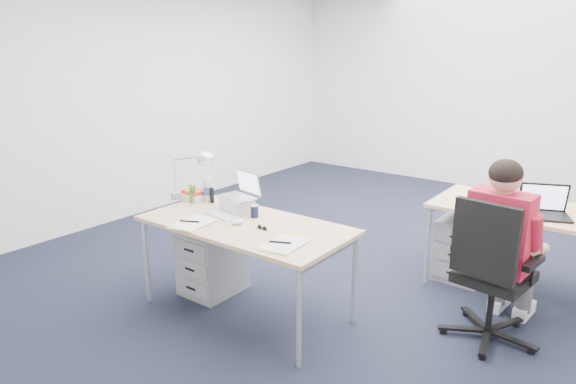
{
  "coord_description": "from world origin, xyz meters",
  "views": [
    {
      "loc": [
        2.16,
        -4.08,
        1.99
      ],
      "look_at": [
        -0.27,
        -0.84,
        0.85
      ],
      "focal_mm": 32.0,
      "sensor_mm": 36.0,
      "label": 1
    }
  ],
  "objects_px": {
    "dark_laptop": "(547,201)",
    "bear_figurine": "(193,194)",
    "wireless_keyboard": "(222,215)",
    "desk_lamp": "(186,174)",
    "office_chair": "(489,300)",
    "cordless_phone": "(212,195)",
    "desk_far": "(536,215)",
    "headphones": "(239,208)",
    "sunglasses": "(262,228)",
    "drawer_pedestal_near": "(213,260)",
    "can_koozie": "(255,211)",
    "seated_person": "(504,247)",
    "computer_mouse": "(238,222)",
    "silver_laptop": "(236,192)",
    "water_bottle": "(208,188)",
    "desk_near": "(245,229)",
    "book_stack": "(194,195)"
  },
  "relations": [
    {
      "from": "dark_laptop",
      "to": "bear_figurine",
      "type": "bearing_deg",
      "value": -173.45
    },
    {
      "from": "wireless_keyboard",
      "to": "desk_lamp",
      "type": "height_order",
      "value": "desk_lamp"
    },
    {
      "from": "office_chair",
      "to": "cordless_phone",
      "type": "xyz_separation_m",
      "value": [
        -2.18,
        -0.49,
        0.5
      ]
    },
    {
      "from": "desk_far",
      "to": "office_chair",
      "type": "height_order",
      "value": "office_chair"
    },
    {
      "from": "headphones",
      "to": "sunglasses",
      "type": "distance_m",
      "value": 0.52
    },
    {
      "from": "drawer_pedestal_near",
      "to": "can_koozie",
      "type": "xyz_separation_m",
      "value": [
        0.43,
        0.04,
        0.51
      ]
    },
    {
      "from": "dark_laptop",
      "to": "seated_person",
      "type": "bearing_deg",
      "value": -124.71
    },
    {
      "from": "sunglasses",
      "to": "computer_mouse",
      "type": "bearing_deg",
      "value": -171.52
    },
    {
      "from": "wireless_keyboard",
      "to": "headphones",
      "type": "height_order",
      "value": "headphones"
    },
    {
      "from": "seated_person",
      "to": "bear_figurine",
      "type": "height_order",
      "value": "seated_person"
    },
    {
      "from": "seated_person",
      "to": "headphones",
      "type": "height_order",
      "value": "seated_person"
    },
    {
      "from": "computer_mouse",
      "to": "sunglasses",
      "type": "xyz_separation_m",
      "value": [
        0.22,
        0.02,
        -0.01
      ]
    },
    {
      "from": "silver_laptop",
      "to": "water_bottle",
      "type": "relative_size",
      "value": 1.31
    },
    {
      "from": "seated_person",
      "to": "dark_laptop",
      "type": "bearing_deg",
      "value": 82.66
    },
    {
      "from": "desk_near",
      "to": "can_koozie",
      "type": "bearing_deg",
      "value": 102.16
    },
    {
      "from": "can_koozie",
      "to": "bear_figurine",
      "type": "height_order",
      "value": "bear_figurine"
    },
    {
      "from": "can_koozie",
      "to": "sunglasses",
      "type": "xyz_separation_m",
      "value": [
        0.23,
        -0.18,
        -0.04
      ]
    },
    {
      "from": "drawer_pedestal_near",
      "to": "bear_figurine",
      "type": "distance_m",
      "value": 0.59
    },
    {
      "from": "bear_figurine",
      "to": "book_stack",
      "type": "bearing_deg",
      "value": 122.49
    },
    {
      "from": "office_chair",
      "to": "desk_near",
      "type": "bearing_deg",
      "value": -148.6
    },
    {
      "from": "wireless_keyboard",
      "to": "desk_lamp",
      "type": "distance_m",
      "value": 0.56
    },
    {
      "from": "desk_far",
      "to": "book_stack",
      "type": "distance_m",
      "value": 2.84
    },
    {
      "from": "drawer_pedestal_near",
      "to": "seated_person",
      "type": "bearing_deg",
      "value": 20.86
    },
    {
      "from": "book_stack",
      "to": "wireless_keyboard",
      "type": "bearing_deg",
      "value": -19.15
    },
    {
      "from": "drawer_pedestal_near",
      "to": "water_bottle",
      "type": "bearing_deg",
      "value": 141.73
    },
    {
      "from": "desk_far",
      "to": "silver_laptop",
      "type": "distance_m",
      "value": 2.44
    },
    {
      "from": "desk_near",
      "to": "water_bottle",
      "type": "bearing_deg",
      "value": 159.31
    },
    {
      "from": "water_bottle",
      "to": "cordless_phone",
      "type": "height_order",
      "value": "water_bottle"
    },
    {
      "from": "office_chair",
      "to": "can_koozie",
      "type": "height_order",
      "value": "office_chair"
    },
    {
      "from": "wireless_keyboard",
      "to": "computer_mouse",
      "type": "bearing_deg",
      "value": -4.06
    },
    {
      "from": "computer_mouse",
      "to": "headphones",
      "type": "distance_m",
      "value": 0.35
    },
    {
      "from": "headphones",
      "to": "water_bottle",
      "type": "height_order",
      "value": "water_bottle"
    },
    {
      "from": "desk_near",
      "to": "can_koozie",
      "type": "xyz_separation_m",
      "value": [
        -0.03,
        0.15,
        0.1
      ]
    },
    {
      "from": "desk_far",
      "to": "water_bottle",
      "type": "xyz_separation_m",
      "value": [
        -2.3,
        -1.43,
        0.17
      ]
    },
    {
      "from": "seated_person",
      "to": "headphones",
      "type": "relative_size",
      "value": 6.29
    },
    {
      "from": "can_koozie",
      "to": "seated_person",
      "type": "bearing_deg",
      "value": 24.36
    },
    {
      "from": "water_bottle",
      "to": "dark_laptop",
      "type": "distance_m",
      "value": 2.7
    },
    {
      "from": "silver_laptop",
      "to": "sunglasses",
      "type": "xyz_separation_m",
      "value": [
        0.44,
        -0.21,
        -0.15
      ]
    },
    {
      "from": "computer_mouse",
      "to": "desk_far",
      "type": "bearing_deg",
      "value": 51.91
    },
    {
      "from": "headphones",
      "to": "bear_figurine",
      "type": "height_order",
      "value": "bear_figurine"
    },
    {
      "from": "desk_far",
      "to": "bear_figurine",
      "type": "distance_m",
      "value": 2.83
    },
    {
      "from": "office_chair",
      "to": "drawer_pedestal_near",
      "type": "height_order",
      "value": "office_chair"
    },
    {
      "from": "desk_lamp",
      "to": "headphones",
      "type": "bearing_deg",
      "value": 26.22
    },
    {
      "from": "desk_near",
      "to": "drawer_pedestal_near",
      "type": "xyz_separation_m",
      "value": [
        -0.46,
        0.1,
        -0.41
      ]
    },
    {
      "from": "silver_laptop",
      "to": "can_koozie",
      "type": "relative_size",
      "value": 3.09
    },
    {
      "from": "desk_near",
      "to": "headphones",
      "type": "distance_m",
      "value": 0.34
    },
    {
      "from": "desk_far",
      "to": "computer_mouse",
      "type": "xyz_separation_m",
      "value": [
        -1.7,
        -1.72,
        0.07
      ]
    },
    {
      "from": "desk_near",
      "to": "computer_mouse",
      "type": "relative_size",
      "value": 15.05
    },
    {
      "from": "seated_person",
      "to": "book_stack",
      "type": "xyz_separation_m",
      "value": [
        -2.38,
        -0.71,
        0.14
      ]
    },
    {
      "from": "computer_mouse",
      "to": "water_bottle",
      "type": "bearing_deg",
      "value": 160.75
    }
  ]
}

